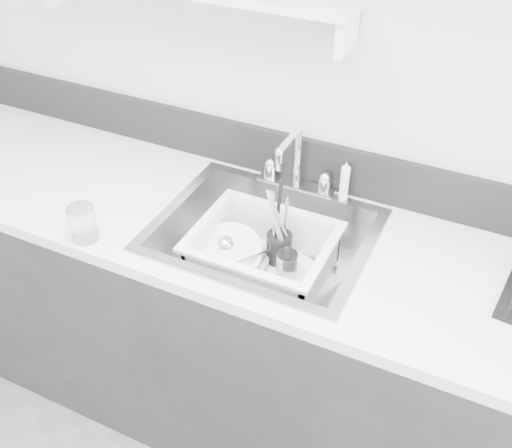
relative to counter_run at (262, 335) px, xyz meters
The scene contains 12 objects.
counter_run is the anchor object (origin of this frame).
backsplash 0.62m from the counter_run, 90.00° to the left, with size 3.20×0.02×0.16m, color black.
sink 0.37m from the counter_run, ahead, with size 0.64×0.52×0.20m, color silver, non-canonical shape.
faucet 0.58m from the counter_run, 90.00° to the left, with size 0.26×0.18×0.23m.
side_sprayer 0.61m from the counter_run, 57.89° to the left, with size 0.03×0.03×0.14m, color white.
wash_tub 0.37m from the counter_run, 67.84° to the right, with size 0.41×0.34×0.16m, color white, non-canonical shape.
plate_stack 0.35m from the counter_run, 166.05° to the right, with size 0.25×0.24×0.10m.
utensil_cup 0.37m from the counter_run, 66.96° to the left, with size 0.08×0.08×0.27m.
ladle 0.35m from the counter_run, 157.55° to the right, with size 0.25×0.09×0.07m, color silver, non-canonical shape.
tumbler_in_tub 0.36m from the counter_run, ahead, with size 0.06×0.06×0.09m, color white.
tumbler_counter 0.73m from the counter_run, 150.33° to the right, with size 0.08×0.08×0.11m, color white.
bowl_small 0.34m from the counter_run, 26.78° to the right, with size 0.10×0.10×0.03m, color white.
Camera 1 is at (0.58, -0.07, 2.03)m, focal length 42.00 mm.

